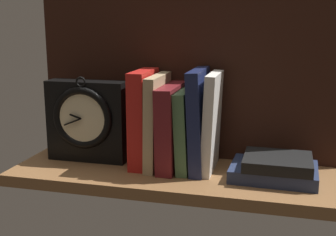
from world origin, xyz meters
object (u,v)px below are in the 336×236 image
object	(u,v)px
book_tan_shortstories	(158,121)
framed_clock	(87,120)
book_red_requiem	(144,118)
book_navy_bierce	(200,120)
book_maroon_dawkins	(172,127)
book_stack_side	(275,168)
book_green_romantic	(187,129)
book_white_catcher	(212,122)

from	to	relation	value
book_tan_shortstories	framed_clock	bearing A→B (deg)	-177.86
book_red_requiem	book_tan_shortstories	bearing A→B (deg)	0.00
book_navy_bierce	book_maroon_dawkins	bearing A→B (deg)	180.00
book_red_requiem	framed_clock	distance (cm)	13.63
book_tan_shortstories	book_red_requiem	bearing A→B (deg)	180.00
framed_clock	book_stack_side	bearing A→B (deg)	-2.16
book_tan_shortstories	book_maroon_dawkins	world-z (taller)	book_tan_shortstories
book_green_romantic	book_white_catcher	xyz separation A→B (cm)	(5.56, 0.00, 1.91)
book_white_catcher	framed_clock	bearing A→B (deg)	-178.76
book_red_requiem	book_maroon_dawkins	world-z (taller)	book_red_requiem
book_maroon_dawkins	book_navy_bierce	distance (cm)	6.48
book_maroon_dawkins	book_tan_shortstories	bearing A→B (deg)	180.00
book_maroon_dawkins	book_green_romantic	world-z (taller)	book_maroon_dawkins
book_red_requiem	book_green_romantic	bearing A→B (deg)	0.00
book_white_catcher	book_stack_side	bearing A→B (deg)	-9.25
framed_clock	book_navy_bierce	bearing A→B (deg)	1.37
book_green_romantic	framed_clock	xyz separation A→B (cm)	(-23.36, -0.63, 0.84)
book_maroon_dawkins	book_navy_bierce	world-z (taller)	book_navy_bierce
book_tan_shortstories	book_navy_bierce	xyz separation A→B (cm)	(9.47, 0.00, 0.74)
book_navy_bierce	book_stack_side	size ratio (longest dim) A/B	1.22
book_stack_side	book_white_catcher	bearing A→B (deg)	170.75
book_red_requiem	book_white_catcher	size ratio (longest dim) A/B	1.00
book_white_catcher	framed_clock	size ratio (longest dim) A/B	1.07
book_maroon_dawkins	framed_clock	xyz separation A→B (cm)	(-20.01, -0.63, 0.40)
book_green_romantic	book_red_requiem	bearing A→B (deg)	180.00
book_maroon_dawkins	book_stack_side	bearing A→B (deg)	-5.64
book_tan_shortstories	framed_clock	world-z (taller)	book_tan_shortstories
book_maroon_dawkins	book_white_catcher	distance (cm)	9.04
book_green_romantic	book_stack_side	xyz separation A→B (cm)	(19.27, -2.23, -6.43)
book_green_romantic	book_maroon_dawkins	bearing A→B (deg)	180.00
framed_clock	book_stack_side	size ratio (longest dim) A/B	1.11
book_red_requiem	book_maroon_dawkins	size ratio (longest dim) A/B	1.17
book_green_romantic	framed_clock	distance (cm)	23.39
book_red_requiem	book_white_catcher	world-z (taller)	same
book_red_requiem	book_maroon_dawkins	xyz separation A→B (cm)	(6.44, 0.00, -1.53)
book_green_romantic	book_navy_bierce	world-z (taller)	book_navy_bierce
book_tan_shortstories	book_maroon_dawkins	size ratio (longest dim) A/B	1.12
book_navy_bierce	book_white_catcher	xyz separation A→B (cm)	(2.69, 0.00, -0.33)
book_red_requiem	book_navy_bierce	size ratio (longest dim) A/B	0.97
book_green_romantic	book_white_catcher	bearing A→B (deg)	0.00
book_red_requiem	book_stack_side	xyz separation A→B (cm)	(29.06, -2.23, -8.39)
book_tan_shortstories	framed_clock	distance (cm)	16.79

